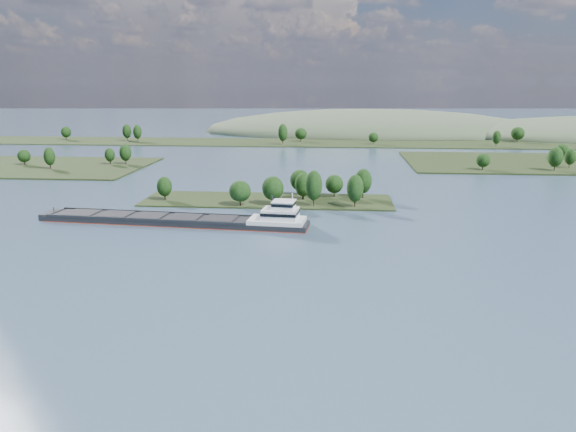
{
  "coord_description": "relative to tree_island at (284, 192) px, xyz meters",
  "views": [
    {
      "loc": [
        27.37,
        -40.87,
        47.27
      ],
      "look_at": [
        12.69,
        130.0,
        6.0
      ],
      "focal_mm": 35.0,
      "sensor_mm": 36.0,
      "label": 1
    }
  ],
  "objects": [
    {
      "name": "cargo_barge",
      "position": [
        -28.09,
        -38.43,
        -2.31
      ],
      "size": [
        94.52,
        19.71,
        12.7
      ],
      "color": "black",
      "rests_on": "ground"
    },
    {
      "name": "hill_west",
      "position": [
        53.16,
        321.1,
        -3.91
      ],
      "size": [
        320.0,
        160.0,
        44.0
      ],
      "primitive_type": "ellipsoid",
      "color": "#445439",
      "rests_on": "ground"
    },
    {
      "name": "tree_island",
      "position": [
        0.0,
        0.0,
        0.0
      ],
      "size": [
        100.0,
        32.65,
        15.12
      ],
      "color": "black",
      "rests_on": "ground"
    },
    {
      "name": "back_shoreline",
      "position": [
        1.29,
        220.96,
        -3.18
      ],
      "size": [
        900.0,
        60.0,
        16.78
      ],
      "color": "black",
      "rests_on": "ground"
    },
    {
      "name": "ground",
      "position": [
        -6.84,
        -58.9,
        -3.91
      ],
      "size": [
        1800.0,
        1800.0,
        0.0
      ],
      "primitive_type": "plane",
      "color": "#34495B",
      "rests_on": "ground"
    }
  ]
}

